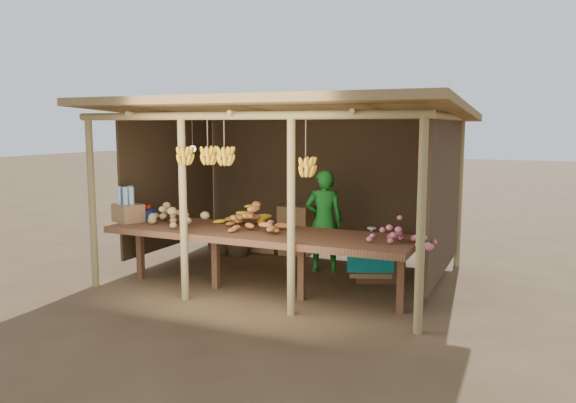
% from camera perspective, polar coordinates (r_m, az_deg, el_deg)
% --- Properties ---
extents(ground, '(60.00, 60.00, 0.00)m').
position_cam_1_polar(ground, '(7.96, 0.00, -7.51)').
color(ground, brown).
rests_on(ground, ground).
extents(stall_structure, '(4.70, 3.50, 2.43)m').
position_cam_1_polar(stall_structure, '(7.72, 0.18, 6.50)').
color(stall_structure, '#98824E').
rests_on(stall_structure, ground).
extents(counter, '(3.90, 1.05, 0.80)m').
position_cam_1_polar(counter, '(6.95, -3.17, -3.51)').
color(counter, brown).
rests_on(counter, ground).
extents(potato_heap, '(1.19, 0.97, 0.37)m').
position_cam_1_polar(potato_heap, '(7.46, -11.43, -0.96)').
color(potato_heap, tan).
rests_on(potato_heap, counter).
extents(sweet_potato_heap, '(0.97, 0.66, 0.35)m').
position_cam_1_polar(sweet_potato_heap, '(6.98, -3.13, -1.47)').
color(sweet_potato_heap, '#BD6930').
rests_on(sweet_potato_heap, counter).
extents(onion_heap, '(0.79, 0.53, 0.35)m').
position_cam_1_polar(onion_heap, '(6.21, 11.28, -2.76)').
color(onion_heap, '#C35F6C').
rests_on(onion_heap, counter).
extents(banana_pile, '(0.74, 0.51, 0.35)m').
position_cam_1_polar(banana_pile, '(7.40, -4.30, -0.96)').
color(banana_pile, yellow).
rests_on(banana_pile, counter).
extents(tomato_basin, '(0.35, 0.35, 0.18)m').
position_cam_1_polar(tomato_basin, '(8.14, -14.42, -1.11)').
color(tomato_basin, navy).
rests_on(tomato_basin, counter).
extents(bottle_box, '(0.47, 0.43, 0.48)m').
position_cam_1_polar(bottle_box, '(7.87, -15.95, -0.66)').
color(bottle_box, olive).
rests_on(bottle_box, counter).
extents(vendor, '(0.63, 0.53, 1.48)m').
position_cam_1_polar(vendor, '(8.05, 3.68, -1.98)').
color(vendor, '#1A7521').
rests_on(vendor, ground).
extents(tarp_crate, '(0.77, 0.72, 0.74)m').
position_cam_1_polar(tarp_crate, '(7.78, 8.90, -5.65)').
color(tarp_crate, brown).
rests_on(tarp_crate, ground).
extents(carton_stack, '(1.07, 0.43, 0.79)m').
position_cam_1_polar(carton_stack, '(9.17, -0.27, -3.22)').
color(carton_stack, olive).
rests_on(carton_stack, ground).
extents(burlap_sacks, '(0.74, 0.39, 0.52)m').
position_cam_1_polar(burlap_sacks, '(9.17, -6.01, -4.05)').
color(burlap_sacks, '#44321F').
rests_on(burlap_sacks, ground).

